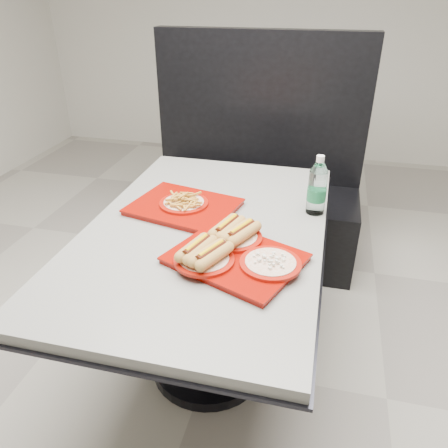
% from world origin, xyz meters
% --- Properties ---
extents(ground, '(6.00, 6.00, 0.00)m').
position_xyz_m(ground, '(0.00, 0.00, 0.00)').
color(ground, '#A19C90').
rests_on(ground, ground).
extents(diner_table, '(0.92, 1.42, 0.75)m').
position_xyz_m(diner_table, '(0.00, 0.00, 0.58)').
color(diner_table, black).
rests_on(diner_table, ground).
extents(booth_bench, '(1.30, 0.57, 1.35)m').
position_xyz_m(booth_bench, '(0.00, 1.09, 0.40)').
color(booth_bench, black).
rests_on(booth_bench, ground).
extents(tray_near, '(0.51, 0.46, 0.09)m').
position_xyz_m(tray_near, '(0.15, -0.20, 0.78)').
color(tray_near, '#800A03').
rests_on(tray_near, diner_table).
extents(tray_far, '(0.47, 0.41, 0.08)m').
position_xyz_m(tray_far, '(-0.13, 0.12, 0.77)').
color(tray_far, '#800A03').
rests_on(tray_far, diner_table).
extents(water_bottle, '(0.08, 0.08, 0.24)m').
position_xyz_m(water_bottle, '(0.40, 0.22, 0.86)').
color(water_bottle, silver).
rests_on(water_bottle, diner_table).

